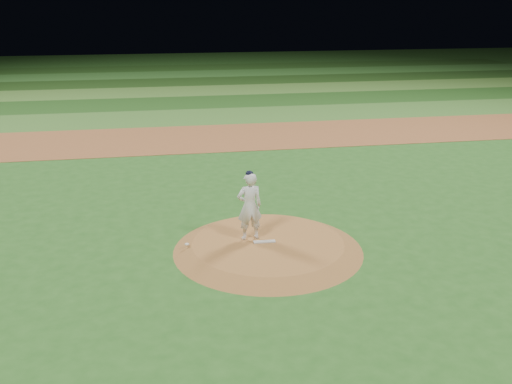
% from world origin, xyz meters
% --- Properties ---
extents(ground, '(120.00, 120.00, 0.00)m').
position_xyz_m(ground, '(0.00, 0.00, 0.00)').
color(ground, '#24571C').
rests_on(ground, ground).
extents(infield_dirt_band, '(70.00, 6.00, 0.02)m').
position_xyz_m(infield_dirt_band, '(0.00, 14.00, 0.01)').
color(infield_dirt_band, brown).
rests_on(infield_dirt_band, ground).
extents(outfield_stripe_0, '(70.00, 5.00, 0.02)m').
position_xyz_m(outfield_stripe_0, '(0.00, 19.50, 0.01)').
color(outfield_stripe_0, '#386A26').
rests_on(outfield_stripe_0, ground).
extents(outfield_stripe_1, '(70.00, 5.00, 0.02)m').
position_xyz_m(outfield_stripe_1, '(0.00, 24.50, 0.01)').
color(outfield_stripe_1, '#1D4717').
rests_on(outfield_stripe_1, ground).
extents(outfield_stripe_2, '(70.00, 5.00, 0.02)m').
position_xyz_m(outfield_stripe_2, '(0.00, 29.50, 0.01)').
color(outfield_stripe_2, '#42732A').
rests_on(outfield_stripe_2, ground).
extents(outfield_stripe_3, '(70.00, 5.00, 0.02)m').
position_xyz_m(outfield_stripe_3, '(0.00, 34.50, 0.01)').
color(outfield_stripe_3, '#1C3F14').
rests_on(outfield_stripe_3, ground).
extents(outfield_stripe_4, '(70.00, 5.00, 0.02)m').
position_xyz_m(outfield_stripe_4, '(0.00, 39.50, 0.01)').
color(outfield_stripe_4, '#306B27').
rests_on(outfield_stripe_4, ground).
extents(outfield_stripe_5, '(70.00, 5.00, 0.02)m').
position_xyz_m(outfield_stripe_5, '(0.00, 44.50, 0.01)').
color(outfield_stripe_5, '#204A17').
rests_on(outfield_stripe_5, ground).
extents(pitchers_mound, '(5.50, 5.50, 0.25)m').
position_xyz_m(pitchers_mound, '(0.00, 0.00, 0.12)').
color(pitchers_mound, '#95602E').
rests_on(pitchers_mound, ground).
extents(pitching_rubber, '(0.64, 0.18, 0.03)m').
position_xyz_m(pitching_rubber, '(-0.11, -0.00, 0.27)').
color(pitching_rubber, beige).
rests_on(pitching_rubber, pitchers_mound).
extents(rosin_bag, '(0.13, 0.13, 0.07)m').
position_xyz_m(rosin_bag, '(-2.33, 0.16, 0.29)').
color(rosin_bag, silver).
rests_on(rosin_bag, pitchers_mound).
extents(pitcher_on_mound, '(0.79, 0.57, 2.08)m').
position_xyz_m(pitcher_on_mound, '(-0.49, 0.33, 1.27)').
color(pitcher_on_mound, white).
rests_on(pitcher_on_mound, pitchers_mound).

